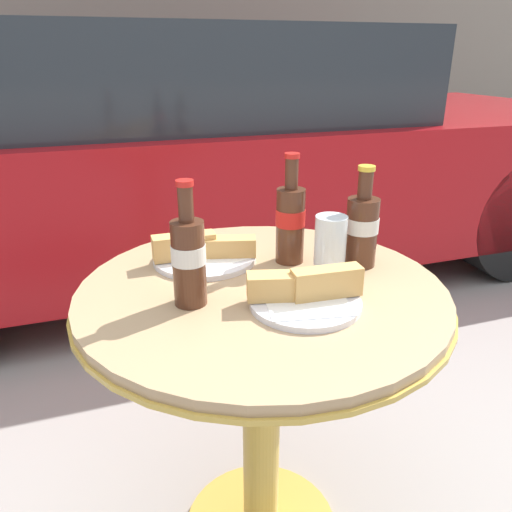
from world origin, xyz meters
TOP-DOWN VIEW (x-y plane):
  - bistro_table at (0.00, 0.00)m, footprint 0.75×0.75m
  - cola_bottle_left at (-0.15, -0.03)m, footprint 0.06×0.06m
  - cola_bottle_right at (0.24, 0.03)m, footprint 0.07×0.07m
  - cola_bottle_center at (0.10, 0.10)m, footprint 0.06×0.06m
  - drinking_glass at (0.15, 0.01)m, footprint 0.07×0.07m
  - lunch_plate_near at (0.05, -0.10)m, footprint 0.21×0.21m
  - lunch_plate_far at (-0.08, 0.16)m, footprint 0.23×0.23m
  - parked_car at (0.34, 1.79)m, footprint 4.44×1.69m

SIDE VIEW (x-z plane):
  - bistro_table at x=0.00m, z-range 0.19..0.87m
  - parked_car at x=0.34m, z-range -0.02..1.20m
  - lunch_plate_far at x=-0.08m, z-range 0.67..0.73m
  - lunch_plate_near at x=0.05m, z-range 0.67..0.74m
  - drinking_glass at x=0.15m, z-range 0.68..0.80m
  - cola_bottle_right at x=0.24m, z-range 0.66..0.88m
  - cola_bottle_left at x=-0.15m, z-range 0.66..0.89m
  - cola_bottle_center at x=0.10m, z-range 0.65..0.90m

